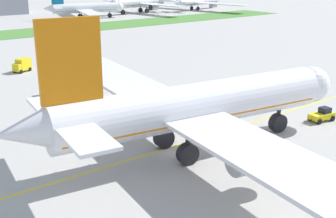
% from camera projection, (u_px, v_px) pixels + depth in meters
% --- Properties ---
extents(ground_plane, '(600.00, 600.00, 0.00)m').
position_uv_depth(ground_plane, '(169.00, 150.00, 60.48)').
color(ground_plane, '#ADAAA5').
rests_on(ground_plane, ground).
extents(apron_taxi_line, '(280.00, 0.36, 0.01)m').
position_uv_depth(apron_taxi_line, '(166.00, 149.00, 60.91)').
color(apron_taxi_line, yellow).
rests_on(apron_taxi_line, ground).
extents(airliner_foreground, '(49.72, 77.55, 18.92)m').
position_uv_depth(airliner_foreground, '(192.00, 107.00, 57.95)').
color(airliner_foreground, white).
rests_on(airliner_foreground, ground).
extents(pushback_tug, '(6.21, 2.87, 2.21)m').
position_uv_depth(pushback_tug, '(322.00, 115.00, 71.62)').
color(pushback_tug, yellow).
rests_on(pushback_tug, ground).
extents(ground_crew_wingwalker_port, '(0.49, 0.48, 1.67)m').
position_uv_depth(ground_crew_wingwalker_port, '(211.00, 134.00, 63.30)').
color(ground_crew_wingwalker_port, black).
rests_on(ground_crew_wingwalker_port, ground).
extents(service_truck_baggage_loader, '(4.91, 3.95, 3.13)m').
position_uv_depth(service_truck_baggage_loader, '(22.00, 65.00, 105.03)').
color(service_truck_baggage_loader, yellow).
rests_on(service_truck_baggage_loader, ground).
extents(parked_airliner_far_centre, '(37.97, 59.91, 14.38)m').
position_uv_depth(parked_airliner_far_centre, '(84.00, 8.00, 211.70)').
color(parked_airliner_far_centre, white).
rests_on(parked_airliner_far_centre, ground).
extents(parked_airliner_far_right, '(40.38, 62.09, 16.48)m').
position_uv_depth(parked_airliner_far_right, '(141.00, 2.00, 237.21)').
color(parked_airliner_far_right, white).
rests_on(parked_airliner_far_right, ground).
extents(parked_airliner_far_outer, '(42.74, 68.67, 14.01)m').
position_uv_depth(parked_airliner_far_outer, '(197.00, 2.00, 254.64)').
color(parked_airliner_far_outer, white).
rests_on(parked_airliner_far_outer, ground).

